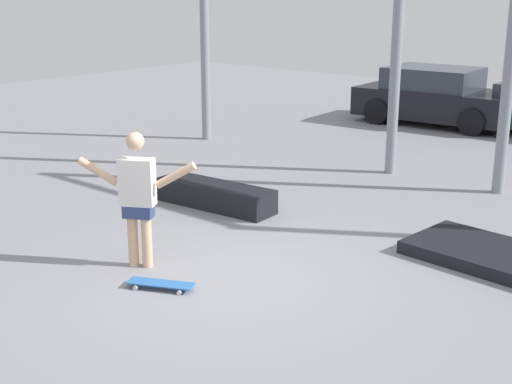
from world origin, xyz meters
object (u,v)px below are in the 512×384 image
Objects in this scene: skateboard at (161,284)px; manual_pad at (501,258)px; skateboarder at (138,194)px; grind_box at (216,195)px; parked_car_black at (436,97)px.

manual_pad reaches higher than skateboard.
skateboard is (0.72, -0.33, -0.90)m from skateboarder.
manual_pad is at bearing 7.00° from grind_box.
grind_box reaches higher than skateboard.
manual_pad is at bearing 10.98° from skateboarder.
skateboarder is 2.13× the size of skateboard.
skateboarder is 0.42× the size of parked_car_black.
skateboarder reaches higher than grind_box.
skateboard is at bearing -82.77° from parked_car_black.
skateboarder is 0.85× the size of grind_box.
manual_pad is at bearing 24.58° from skateboard.
skateboarder reaches higher than skateboard.
parked_car_black is (-2.21, 11.58, 0.63)m from skateboard.
grind_box is at bearing -90.20° from parked_car_black.
skateboarder is at bearing -68.31° from grind_box.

